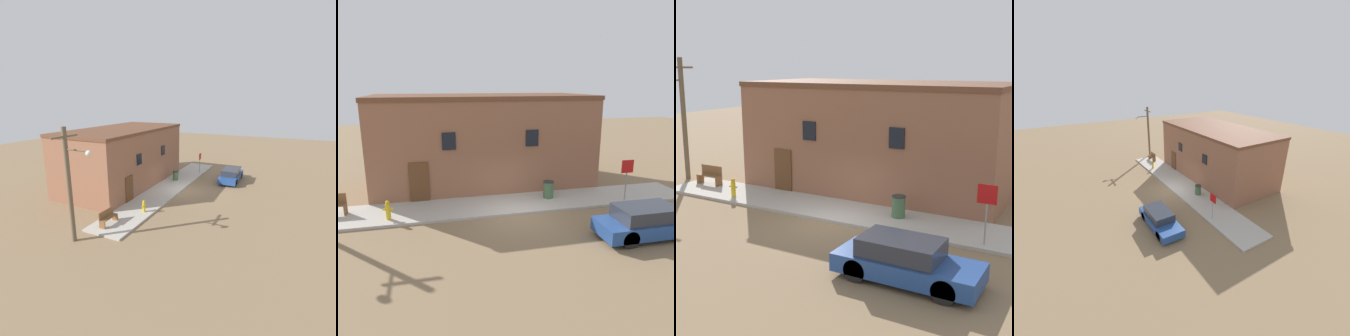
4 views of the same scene
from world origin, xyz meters
TOP-DOWN VIEW (x-y plane):
  - ground_plane at (0.00, 0.00)m, footprint 80.00×80.00m
  - sidewalk at (0.00, 1.41)m, footprint 19.71×2.83m
  - brick_building at (-0.64, 5.90)m, footprint 12.90×6.28m
  - fire_hydrant at (-5.85, 0.67)m, footprint 0.44×0.21m
  - stop_sign at (6.03, 0.43)m, footprint 0.68×0.06m
  - bench at (-8.53, 1.82)m, footprint 1.41×0.44m
  - trash_bin at (2.23, 1.71)m, footprint 0.57×0.57m
  - utility_pole at (-10.89, 2.32)m, footprint 1.80×1.87m
  - parked_car at (4.62, -3.35)m, footprint 4.36×1.70m

SIDE VIEW (x-z plane):
  - ground_plane at x=0.00m, z-range 0.00..0.00m
  - sidewalk at x=0.00m, z-range 0.00..0.13m
  - fire_hydrant at x=-5.85m, z-range 0.13..1.01m
  - trash_bin at x=2.23m, z-range 0.13..1.06m
  - bench at x=-8.53m, z-range 0.11..1.09m
  - parked_car at x=4.62m, z-range -0.02..1.31m
  - stop_sign at x=6.03m, z-range 0.56..2.73m
  - brick_building at x=-0.64m, z-range 0.00..5.46m
  - utility_pole at x=-10.89m, z-range 0.28..6.95m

